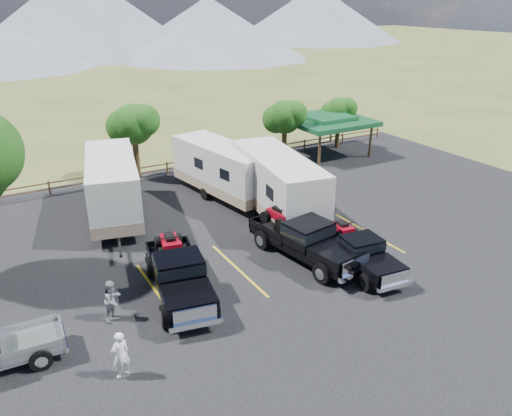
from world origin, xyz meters
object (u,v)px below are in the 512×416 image
trailer_center (223,170)px  person_b (113,300)px  rig_left (178,272)px  rig_right (358,250)px  rig_center (304,238)px  trailer_right (278,186)px  trailer_left (113,187)px  pavilion (327,120)px  person_a (120,355)px

trailer_center → person_b: 13.68m
rig_left → rig_right: rig_left is taller
rig_left → rig_center: 6.50m
rig_right → trailer_right: trailer_right is taller
rig_left → rig_center: (6.50, -0.01, 0.03)m
rig_center → rig_right: (1.63, -2.07, -0.18)m
rig_center → person_b: rig_center is taller
trailer_left → trailer_right: (8.16, -4.62, 0.03)m
pavilion → rig_center: bearing=-130.7°
person_b → trailer_left: bearing=41.0°
pavilion → trailer_right: trailer_right is taller
rig_center → person_b: size_ratio=4.00×
trailer_left → person_a: 13.74m
rig_center → trailer_left: bearing=116.6°
rig_left → rig_center: rig_center is taller
rig_center → trailer_right: (1.53, 4.82, 0.84)m
rig_center → trailer_right: 5.13m
trailer_center → rig_right: bearing=-92.0°
rig_right → person_a: size_ratio=3.18×
pavilion → trailer_center: 12.25m
trailer_center → trailer_right: bearing=-82.6°
rig_left → trailer_right: 9.40m
rig_center → trailer_center: bearing=80.2°
trailer_center → rig_center: bearing=-100.5°
rig_right → pavilion: bearing=63.8°
rig_left → trailer_right: trailer_right is taller
trailer_right → person_a: trailer_right is taller
rig_center → person_b: (-9.44, -0.42, -0.20)m
pavilion → trailer_center: trailer_center is taller
rig_left → person_a: (-3.60, -3.83, -0.14)m
rig_right → person_b: 11.19m
rig_right → person_b: rig_right is taller
person_a → person_b: size_ratio=1.04×
rig_center → pavilion: bearing=40.9°
rig_left → person_b: bearing=-160.9°
pavilion → trailer_right: (-10.12, -8.71, -0.85)m
rig_left → person_a: 5.26m
trailer_center → trailer_right: trailer_right is taller
rig_center → person_a: bearing=-167.7°
rig_center → trailer_right: size_ratio=0.65×
rig_center → rig_right: rig_center is taller
pavilion → rig_left: (-18.15, -13.53, -1.72)m
rig_left → trailer_left: 9.47m
trailer_right → person_b: size_ratio=6.16×
trailer_right → rig_right: bearing=-79.6°
pavilion → trailer_center: size_ratio=0.63×
pavilion → rig_right: (-10.01, -15.60, -1.87)m
rig_right → trailer_left: trailer_left is taller
pavilion → person_b: size_ratio=3.64×
trailer_left → person_a: (-3.47, -13.26, -0.98)m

